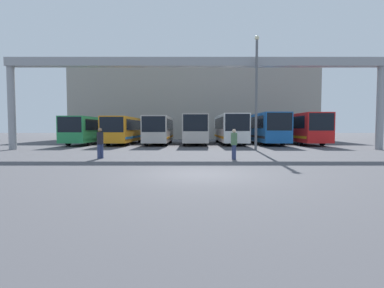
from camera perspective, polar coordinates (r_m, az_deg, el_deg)
name	(u,v)px	position (r m, az deg, el deg)	size (l,w,h in m)	color
ground_plane	(200,174)	(11.71, 1.57, -5.78)	(200.00, 200.00, 0.00)	#47474C
building_backdrop	(194,105)	(53.20, 0.32, 7.53)	(39.82, 12.00, 11.90)	gray
overhead_gantry	(196,72)	(25.37, 0.72, 13.46)	(31.23, 0.80, 7.57)	gray
bus_slot_0	(88,129)	(35.17, -19.16, 2.74)	(2.50, 10.31, 2.96)	#268C4C
bus_slot_1	(125,129)	(34.66, -12.66, 2.84)	(2.49, 11.50, 2.96)	orange
bus_slot_2	(159,129)	(33.29, -6.28, 2.93)	(2.46, 10.04, 3.02)	beige
bus_slot_3	(195,128)	(33.45, 0.53, 3.12)	(2.56, 10.74, 3.19)	beige
bus_slot_4	(229,127)	(34.33, 7.13, 3.14)	(2.55, 11.97, 3.23)	silver
bus_slot_5	(263,127)	(35.29, 13.45, 3.18)	(2.62, 12.48, 3.34)	#1959A5
bus_slot_6	(301,127)	(35.53, 20.01, 3.04)	(2.61, 10.62, 3.32)	red
pedestrian_near_left	(100,142)	(18.47, -17.12, 0.31)	(0.37, 0.37, 1.80)	navy
pedestrian_far_center	(234,143)	(17.29, 7.97, 0.13)	(0.36, 0.36, 1.75)	navy
lamp_post	(256,89)	(24.90, 12.13, 10.23)	(0.36, 0.36, 9.14)	#595B60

